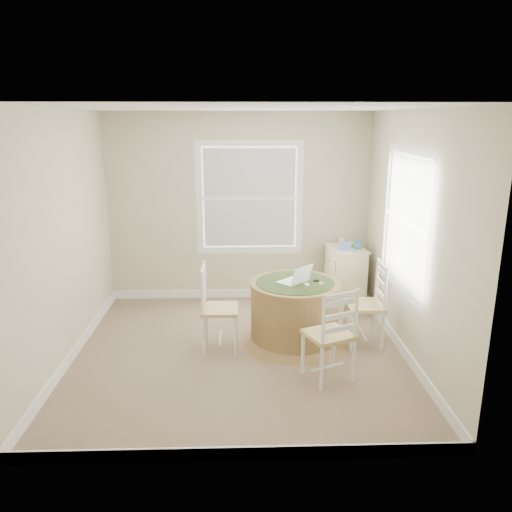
{
  "coord_description": "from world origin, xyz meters",
  "views": [
    {
      "loc": [
        0.02,
        -5.02,
        2.5
      ],
      "look_at": [
        0.2,
        0.45,
        0.99
      ],
      "focal_mm": 35.0,
      "sensor_mm": 36.0,
      "label": 1
    }
  ],
  "objects": [
    {
      "name": "room",
      "position": [
        0.17,
        0.16,
        1.3
      ],
      "size": [
        3.64,
        3.64,
        2.64
      ],
      "color": "#8A6F58",
      "rests_on": "ground"
    },
    {
      "name": "cup_cream",
      "position": [
        1.41,
        1.61,
        0.87
      ],
      "size": [
        0.07,
        0.07,
        0.09
      ],
      "primitive_type": "cylinder",
      "color": "beige",
      "rests_on": "corner_chest"
    },
    {
      "name": "chair_right",
      "position": [
        1.41,
        0.2,
        0.47
      ],
      "size": [
        0.41,
        0.43,
        0.95
      ],
      "primitive_type": null,
      "rotation": [
        0.0,
        0.0,
        -1.58
      ],
      "color": "white",
      "rests_on": "ground"
    },
    {
      "name": "box_blue",
      "position": [
        1.59,
        1.38,
        0.88
      ],
      "size": [
        0.09,
        0.09,
        0.12
      ],
      "primitive_type": "cube",
      "rotation": [
        0.0,
        0.0,
        0.1
      ],
      "color": "teal",
      "rests_on": "corner_chest"
    },
    {
      "name": "corner_chest",
      "position": [
        1.45,
        1.44,
        0.41
      ],
      "size": [
        0.52,
        0.66,
        0.82
      ],
      "rotation": [
        0.0,
        0.0,
        0.1
      ],
      "color": "#EFECB3",
      "rests_on": "ground"
    },
    {
      "name": "chair_near",
      "position": [
        0.87,
        -0.57,
        0.47
      ],
      "size": [
        0.54,
        0.53,
        0.95
      ],
      "primitive_type": null,
      "rotation": [
        0.0,
        0.0,
        3.55
      ],
      "color": "white",
      "rests_on": "ground"
    },
    {
      "name": "mouse",
      "position": [
        0.75,
        0.18,
        0.73
      ],
      "size": [
        0.07,
        0.1,
        0.03
      ],
      "primitive_type": "ellipsoid",
      "rotation": [
        0.0,
        0.0,
        0.1
      ],
      "color": "white",
      "rests_on": "round_table"
    },
    {
      "name": "box_yellow",
      "position": [
        1.52,
        1.5,
        0.85
      ],
      "size": [
        0.16,
        0.11,
        0.06
      ],
      "primitive_type": "cube",
      "rotation": [
        0.0,
        0.0,
        0.1
      ],
      "color": "#DAF054",
      "rests_on": "corner_chest"
    },
    {
      "name": "phone",
      "position": [
        0.92,
        0.22,
        0.73
      ],
      "size": [
        0.05,
        0.09,
        0.02
      ],
      "primitive_type": "cube",
      "rotation": [
        0.0,
        0.0,
        0.1
      ],
      "color": "#B7BABF",
      "rests_on": "round_table"
    },
    {
      "name": "keys",
      "position": [
        0.87,
        0.3,
        0.73
      ],
      "size": [
        0.06,
        0.06,
        0.02
      ],
      "primitive_type": "cube",
      "rotation": [
        0.0,
        0.0,
        0.1
      ],
      "color": "black",
      "rests_on": "round_table"
    },
    {
      "name": "laptop",
      "position": [
        0.63,
        0.28,
        0.76
      ],
      "size": [
        0.42,
        0.42,
        0.22
      ],
      "rotation": [
        0.0,
        0.0,
        3.92
      ],
      "color": "white",
      "rests_on": "round_table"
    },
    {
      "name": "chair_left",
      "position": [
        -0.21,
        0.13,
        0.47
      ],
      "size": [
        0.4,
        0.42,
        0.95
      ],
      "primitive_type": null,
      "rotation": [
        0.0,
        0.0,
        1.57
      ],
      "color": "white",
      "rests_on": "ground"
    },
    {
      "name": "round_table",
      "position": [
        0.63,
        0.28,
        0.4
      ],
      "size": [
        1.2,
        1.2,
        0.73
      ],
      "rotation": [
        0.0,
        0.0,
        0.1
      ],
      "color": "olive",
      "rests_on": "ground"
    },
    {
      "name": "tissue_box",
      "position": [
        1.4,
        1.31,
        0.87
      ],
      "size": [
        0.13,
        0.13,
        0.1
      ],
      "primitive_type": "cube",
      "rotation": [
        0.0,
        0.0,
        0.1
      ],
      "color": "#627DE0",
      "rests_on": "corner_chest"
    }
  ]
}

